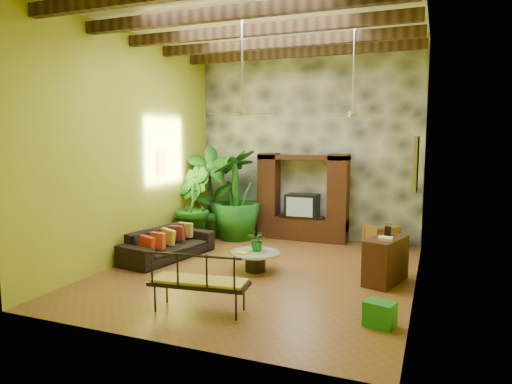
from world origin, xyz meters
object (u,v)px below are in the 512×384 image
at_px(sofa, 168,244).
at_px(green_bin, 380,314).
at_px(tall_plant_c, 236,194).
at_px(wicker_armchair, 381,236).
at_px(iron_bench, 197,280).
at_px(coffee_table, 255,259).
at_px(ceiling_fan_back, 353,104).
at_px(tall_plant_b, 191,205).
at_px(ceiling_fan_front, 242,101).
at_px(side_console, 386,260).
at_px(tall_plant_a, 211,192).
at_px(entertainment_center, 302,204).

bearing_deg(sofa, green_bin, -102.80).
bearing_deg(tall_plant_c, wicker_armchair, 4.21).
bearing_deg(iron_bench, coffee_table, 82.72).
xyz_separation_m(tall_plant_c, iron_bench, (1.58, -4.99, -0.67)).
xyz_separation_m(ceiling_fan_back, green_bin, (1.01, -3.06, -3.22)).
xyz_separation_m(wicker_armchair, tall_plant_b, (-4.66, -1.12, 0.67)).
relative_size(wicker_armchair, tall_plant_b, 0.35).
height_order(ceiling_fan_front, tall_plant_b, ceiling_fan_front).
height_order(iron_bench, side_console, iron_bench).
relative_size(coffee_table, side_console, 0.93).
distance_m(coffee_table, green_bin, 3.28).
distance_m(sofa, tall_plant_a, 2.48).
bearing_deg(sofa, tall_plant_a, 12.09).
bearing_deg(side_console, ceiling_fan_front, -150.04).
relative_size(tall_plant_a, side_console, 2.32).
bearing_deg(sofa, entertainment_center, -28.08).
xyz_separation_m(entertainment_center, ceiling_fan_back, (1.60, -1.94, 2.44)).
xyz_separation_m(ceiling_fan_front, wicker_armchair, (2.28, 3.28, -3.09)).
relative_size(ceiling_fan_back, tall_plant_a, 0.74).
height_order(entertainment_center, iron_bench, entertainment_center).
bearing_deg(coffee_table, sofa, 175.17).
height_order(wicker_armchair, iron_bench, iron_bench).
distance_m(entertainment_center, tall_plant_b, 2.92).
bearing_deg(green_bin, wicker_armchair, 96.28).
height_order(ceiling_fan_back, tall_plant_a, ceiling_fan_back).
relative_size(entertainment_center, coffee_table, 2.40).
bearing_deg(green_bin, entertainment_center, 117.53).
bearing_deg(tall_plant_c, side_console, -29.81).
height_order(tall_plant_b, coffee_table, tall_plant_b).
distance_m(entertainment_center, ceiling_fan_back, 3.50).
height_order(ceiling_fan_back, sofa, ceiling_fan_back).
bearing_deg(iron_bench, ceiling_fan_back, 57.68).
height_order(entertainment_center, tall_plant_b, entertainment_center).
xyz_separation_m(tall_plant_b, green_bin, (5.18, -3.62, -0.80)).
xyz_separation_m(ceiling_fan_back, coffee_table, (-1.69, -1.19, -3.15)).
bearing_deg(coffee_table, tall_plant_a, 132.67).
bearing_deg(green_bin, iron_bench, -168.90).
bearing_deg(ceiling_fan_front, green_bin, -27.52).
relative_size(sofa, wicker_armchair, 3.38).
distance_m(iron_bench, green_bin, 2.79).
xyz_separation_m(entertainment_center, coffee_table, (-0.09, -3.13, -0.71)).
distance_m(sofa, side_console, 4.76).
relative_size(ceiling_fan_front, tall_plant_c, 0.77).
distance_m(entertainment_center, wicker_armchair, 2.20).
height_order(tall_plant_b, side_console, tall_plant_b).
distance_m(entertainment_center, iron_bench, 5.55).
distance_m(sofa, iron_bench, 3.40).
distance_m(tall_plant_a, iron_bench, 5.44).
relative_size(wicker_armchair, tall_plant_a, 0.27).
xyz_separation_m(tall_plant_a, side_console, (4.85, -2.27, -0.82)).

